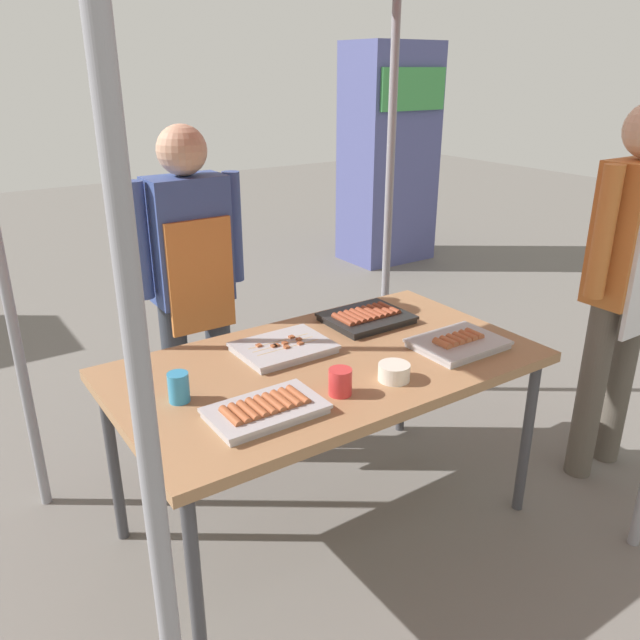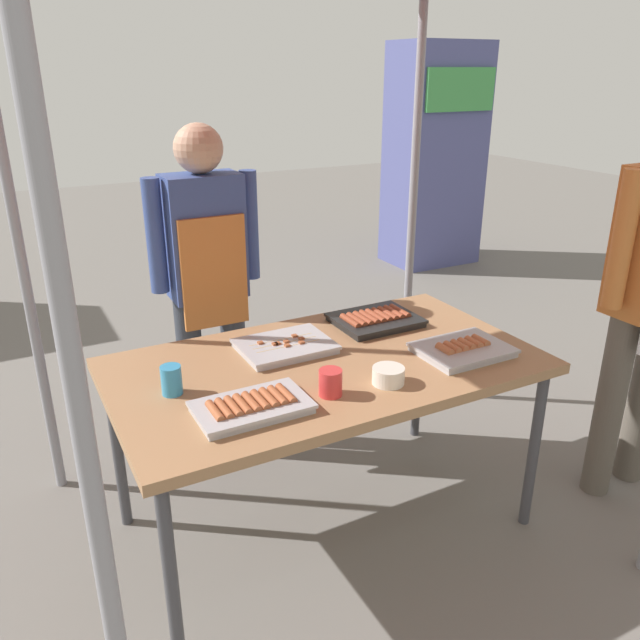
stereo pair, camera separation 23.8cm
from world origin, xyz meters
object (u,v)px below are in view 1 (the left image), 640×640
tray_grilled_sausages (366,317)px  neighbor_stall_left (388,155)px  tray_spring_rolls (266,410)px  drink_cup_near_edge (340,382)px  stall_table (327,373)px  drink_cup_by_wok (179,387)px  customer_nearby (628,267)px  tray_pork_links (458,343)px  vendor_woman (192,272)px  tray_meat_skewers (284,348)px  condiment_bowl (394,372)px

tray_grilled_sausages → neighbor_stall_left: (2.39, 2.73, 0.24)m
tray_spring_rolls → drink_cup_near_edge: size_ratio=3.98×
drink_cup_near_edge → neighbor_stall_left: (2.87, 3.21, 0.21)m
stall_table → tray_spring_rolls: (-0.39, -0.22, 0.07)m
tray_spring_rolls → drink_cup_by_wok: drink_cup_by_wok is taller
stall_table → drink_cup_by_wok: size_ratio=15.61×
drink_cup_near_edge → drink_cup_by_wok: (-0.47, 0.26, 0.00)m
tray_grilled_sausages → stall_table: bearing=-147.8°
tray_spring_rolls → drink_cup_by_wok: size_ratio=3.60×
customer_nearby → tray_pork_links: bearing=166.9°
tray_grilled_sausages → drink_cup_near_edge: 0.67m
stall_table → tray_grilled_sausages: tray_grilled_sausages is taller
tray_grilled_sausages → drink_cup_near_edge: bearing=-135.6°
tray_pork_links → stall_table: bearing=159.2°
vendor_woman → tray_pork_links: bearing=124.8°
tray_meat_skewers → neighbor_stall_left: size_ratio=0.18×
drink_cup_near_edge → tray_grilled_sausages: bearing=44.4°
tray_spring_rolls → neighbor_stall_left: 4.49m
tray_pork_links → condiment_bowl: size_ratio=3.04×
drink_cup_by_wok → customer_nearby: (1.88, -0.39, 0.19)m
vendor_woman → tray_meat_skewers: bearing=98.5°
tray_spring_rolls → customer_nearby: customer_nearby is taller
tray_meat_skewers → drink_cup_by_wok: drink_cup_by_wok is taller
tray_grilled_sausages → neighbor_stall_left: bearing=48.8°
tray_meat_skewers → customer_nearby: (1.39, -0.54, 0.23)m
tray_pork_links → vendor_woman: bearing=124.8°
tray_grilled_sausages → tray_meat_skewers: tray_grilled_sausages is taller
tray_grilled_sausages → tray_spring_rolls: 0.89m
tray_grilled_sausages → customer_nearby: (0.93, -0.61, 0.22)m
tray_spring_rolls → condiment_bowl: condiment_bowl is taller
tray_meat_skewers → customer_nearby: 1.51m
condiment_bowl → drink_cup_by_wok: 0.75m
tray_grilled_sausages → tray_meat_skewers: size_ratio=0.98×
stall_table → vendor_woman: vendor_woman is taller
condiment_bowl → drink_cup_by_wok: drink_cup_by_wok is taller
tray_spring_rolls → customer_nearby: bearing=-5.2°
customer_nearby → stall_table: bearing=163.9°
neighbor_stall_left → vendor_woman: bearing=-143.7°
tray_pork_links → customer_nearby: customer_nearby is taller
tray_grilled_sausages → tray_spring_rolls: bearing=-149.2°
stall_table → tray_spring_rolls: size_ratio=4.33×
tray_pork_links → tray_spring_rolls: tray_pork_links is taller
tray_spring_rolls → tray_pork_links: bearing=2.1°
condiment_bowl → drink_cup_near_edge: bearing=174.6°
drink_cup_near_edge → tray_pork_links: bearing=4.7°
tray_grilled_sausages → drink_cup_by_wok: 0.98m
tray_grilled_sausages → neighbor_stall_left: 3.64m
stall_table → drink_cup_near_edge: bearing=-115.3°
neighbor_stall_left → tray_spring_rolls: bearing=-134.7°
drink_cup_by_wok → vendor_woman: 0.89m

